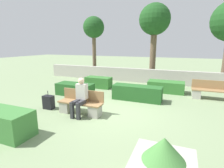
{
  "coord_description": "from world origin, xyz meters",
  "views": [
    {
      "loc": [
        2.27,
        -5.88,
        2.45
      ],
      "look_at": [
        -0.31,
        0.5,
        0.9
      ],
      "focal_mm": 28.0,
      "sensor_mm": 36.0,
      "label": 1
    }
  ],
  "objects_px": {
    "tree_leftmost": "(94,29)",
    "suitcase": "(49,102)",
    "tree_center_left": "(155,21)",
    "person_seated_man": "(80,95)",
    "bench_front": "(81,105)",
    "bench_left_side": "(215,93)"
  },
  "relations": [
    {
      "from": "tree_leftmost",
      "to": "suitcase",
      "type": "bearing_deg",
      "value": -75.86
    },
    {
      "from": "person_seated_man",
      "to": "bench_left_side",
      "type": "bearing_deg",
      "value": 39.42
    },
    {
      "from": "person_seated_man",
      "to": "tree_center_left",
      "type": "relative_size",
      "value": 0.26
    },
    {
      "from": "person_seated_man",
      "to": "suitcase",
      "type": "distance_m",
      "value": 1.58
    },
    {
      "from": "bench_left_side",
      "to": "suitcase",
      "type": "distance_m",
      "value": 7.24
    },
    {
      "from": "person_seated_man",
      "to": "bench_front",
      "type": "bearing_deg",
      "value": 120.47
    },
    {
      "from": "suitcase",
      "to": "tree_center_left",
      "type": "distance_m",
      "value": 8.83
    },
    {
      "from": "bench_front",
      "to": "tree_leftmost",
      "type": "height_order",
      "value": "tree_leftmost"
    },
    {
      "from": "bench_front",
      "to": "person_seated_man",
      "type": "distance_m",
      "value": 0.45
    },
    {
      "from": "person_seated_man",
      "to": "tree_leftmost",
      "type": "xyz_separation_m",
      "value": [
        -3.4,
        7.6,
        2.91
      ]
    },
    {
      "from": "bench_left_side",
      "to": "person_seated_man",
      "type": "bearing_deg",
      "value": -148.96
    },
    {
      "from": "bench_left_side",
      "to": "person_seated_man",
      "type": "xyz_separation_m",
      "value": [
        -4.68,
        -3.85,
        0.41
      ]
    },
    {
      "from": "bench_front",
      "to": "tree_center_left",
      "type": "xyz_separation_m",
      "value": [
        1.31,
        7.48,
        3.67
      ]
    },
    {
      "from": "bench_front",
      "to": "tree_center_left",
      "type": "height_order",
      "value": "tree_center_left"
    },
    {
      "from": "person_seated_man",
      "to": "tree_center_left",
      "type": "distance_m",
      "value": 8.37
    },
    {
      "from": "tree_leftmost",
      "to": "tree_center_left",
      "type": "xyz_separation_m",
      "value": [
        4.63,
        0.01,
        0.34
      ]
    },
    {
      "from": "suitcase",
      "to": "tree_center_left",
      "type": "height_order",
      "value": "tree_center_left"
    },
    {
      "from": "person_seated_man",
      "to": "tree_leftmost",
      "type": "relative_size",
      "value": 0.29
    },
    {
      "from": "tree_center_left",
      "to": "tree_leftmost",
      "type": "bearing_deg",
      "value": -179.82
    },
    {
      "from": "tree_center_left",
      "to": "suitcase",
      "type": "bearing_deg",
      "value": -109.98
    },
    {
      "from": "bench_front",
      "to": "tree_leftmost",
      "type": "bearing_deg",
      "value": 113.96
    },
    {
      "from": "tree_center_left",
      "to": "person_seated_man",
      "type": "bearing_deg",
      "value": -99.17
    }
  ]
}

